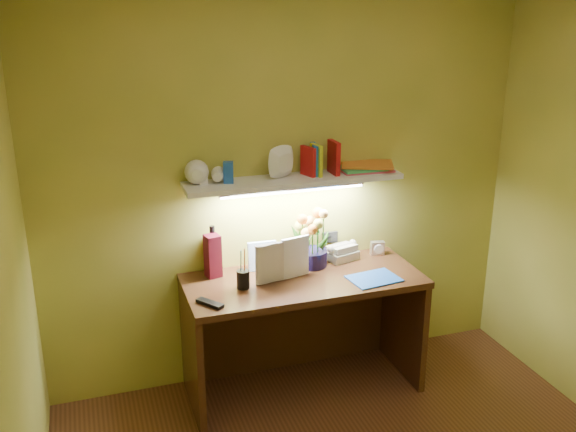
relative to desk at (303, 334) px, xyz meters
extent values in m
cube|color=#3D1B10|center=(0.00, 0.00, 0.00)|extent=(1.40, 0.60, 0.75)
cube|color=silver|center=(0.57, 0.20, 0.42)|extent=(0.09, 0.06, 0.09)
cube|color=#510B19|center=(-0.50, 0.19, 0.50)|extent=(0.10, 0.10, 0.26)
cylinder|color=black|center=(-0.37, -0.02, 0.46)|extent=(0.08, 0.08, 0.18)
cube|color=black|center=(-0.60, -0.17, 0.38)|extent=(0.14, 0.16, 0.02)
cube|color=blue|center=(0.38, -0.15, 0.38)|extent=(0.31, 0.24, 0.01)
imported|color=beige|center=(-0.30, -0.01, 0.50)|extent=(0.18, 0.04, 0.24)
imported|color=white|center=(-0.13, 0.01, 0.50)|extent=(0.18, 0.05, 0.25)
cube|color=white|center=(0.00, 0.18, 0.93)|extent=(1.30, 0.25, 0.03)
imported|color=white|center=(-0.57, 0.16, 0.99)|extent=(0.15, 0.15, 0.11)
imported|color=white|center=(-0.46, 0.16, 0.98)|extent=(0.12, 0.12, 0.08)
imported|color=white|center=(-0.06, 0.16, 0.96)|extent=(0.26, 0.26, 0.05)
cube|color=white|center=(-0.53, 0.22, 0.99)|extent=(0.05, 0.04, 0.11)
cube|color=blue|center=(-0.39, 0.19, 1.00)|extent=(0.07, 0.06, 0.12)
cube|color=#B41215|center=(0.09, 0.20, 1.03)|extent=(0.06, 0.12, 0.17)
cube|color=#C3CA1C|center=(0.14, 0.18, 1.03)|extent=(0.04, 0.12, 0.19)
cube|color=#1D64B4|center=(0.14, 0.21, 1.03)|extent=(0.05, 0.14, 0.18)
cube|color=#268C33|center=(0.15, 0.19, 1.03)|extent=(0.04, 0.12, 0.18)
cube|color=#B41215|center=(0.25, 0.19, 1.04)|extent=(0.03, 0.14, 0.20)
cube|color=#EE577D|center=(0.47, 0.22, 0.95)|extent=(0.33, 0.25, 0.01)
cube|color=#3FB565|center=(0.44, 0.19, 0.96)|extent=(0.27, 0.20, 0.01)
cube|color=orange|center=(0.48, 0.22, 0.97)|extent=(0.37, 0.33, 0.01)
camera|label=1|loc=(-1.18, -3.25, 1.93)|focal=40.00mm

